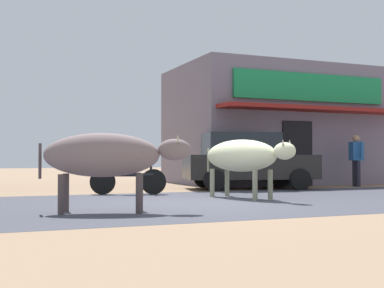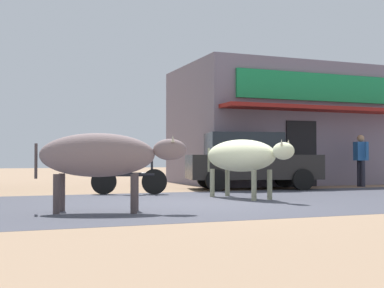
# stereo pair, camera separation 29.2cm
# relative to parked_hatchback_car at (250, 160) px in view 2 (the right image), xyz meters

# --- Properties ---
(ground) EXTENTS (80.00, 80.00, 0.00)m
(ground) POSITION_rel_parked_hatchback_car_xyz_m (-3.20, -3.76, -0.84)
(ground) COLOR #95765B
(asphalt_road) EXTENTS (72.00, 6.30, 0.00)m
(asphalt_road) POSITION_rel_parked_hatchback_car_xyz_m (-3.20, -3.76, -0.84)
(asphalt_road) COLOR #40414B
(asphalt_road) RESTS_ON ground
(storefront_right_club) EXTENTS (7.12, 5.50, 4.12)m
(storefront_right_club) POSITION_rel_parked_hatchback_car_xyz_m (2.73, 2.96, 1.22)
(storefront_right_club) COLOR slate
(storefront_right_club) RESTS_ON ground
(parked_hatchback_car) EXTENTS (4.06, 2.48, 1.64)m
(parked_hatchback_car) POSITION_rel_parked_hatchback_car_xyz_m (0.00, 0.00, 0.00)
(parked_hatchback_car) COLOR black
(parked_hatchback_car) RESTS_ON ground
(parked_motorcycle) EXTENTS (1.80, 0.75, 1.07)m
(parked_motorcycle) POSITION_rel_parked_hatchback_car_xyz_m (-3.84, -0.97, -0.37)
(parked_motorcycle) COLOR black
(parked_motorcycle) RESTS_ON ground
(cow_near_brown) EXTENTS (2.47, 1.21, 1.32)m
(cow_near_brown) POSITION_rel_parked_hatchback_car_xyz_m (-5.38, -5.04, 0.10)
(cow_near_brown) COLOR slate
(cow_near_brown) RESTS_ON ground
(cow_far_dark) EXTENTS (1.20, 2.75, 1.32)m
(cow_far_dark) POSITION_rel_parked_hatchback_car_xyz_m (-1.83, -3.15, 0.11)
(cow_far_dark) COLOR beige
(cow_far_dark) RESTS_ON ground
(pedestrian_by_shop) EXTENTS (0.42, 0.61, 1.65)m
(pedestrian_by_shop) POSITION_rel_parked_hatchback_car_xyz_m (3.89, -0.13, 0.13)
(pedestrian_by_shop) COLOR #262633
(pedestrian_by_shop) RESTS_ON ground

